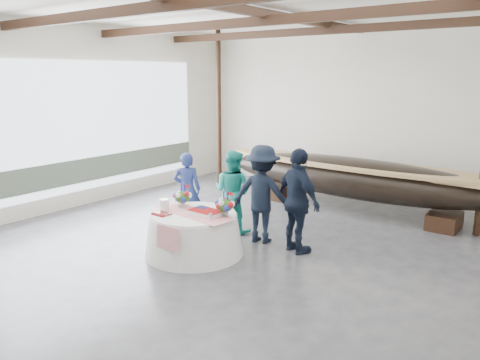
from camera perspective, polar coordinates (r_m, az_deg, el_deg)
The scene contains 12 objects.
floor at distance 8.66m, azimuth -3.05°, elevation -9.48°, with size 10.00×12.00×0.01m, color #3D3D42.
wall_back at distance 13.19m, azimuth 14.23°, elevation 7.95°, with size 10.00×0.02×4.50m, color silver.
wall_left at distance 11.95m, azimuth -21.85°, elevation 6.95°, with size 0.02×12.00×4.50m, color silver.
pavilion_structure at distance 8.62m, azimuth 0.03°, elevation 17.60°, with size 9.80×11.76×4.50m.
open_bay at distance 12.48m, azimuth -17.62°, elevation 5.53°, with size 0.03×7.00×3.20m.
longboat_display at distance 11.54m, azimuth 13.72°, elevation 0.27°, with size 7.08×1.42×1.33m.
banquet_table at distance 8.77m, azimuth -5.63°, elevation -6.50°, with size 1.83×1.83×0.79m.
tabletop_items at distance 8.70m, azimuth -5.10°, elevation -2.90°, with size 1.74×0.95×0.40m.
guest_woman_blue at distance 10.27m, azimuth -6.47°, elevation -1.14°, with size 0.60×0.39×1.64m, color navy.
guest_woman_teal at distance 9.82m, azimuth -0.90°, elevation -1.38°, with size 0.85×0.66×1.75m, color teal.
guest_man_left at distance 9.20m, azimuth 2.73°, elevation -1.74°, with size 1.26×0.72×1.95m, color black.
guest_man_right at distance 8.69m, azimuth 7.08°, elevation -2.61°, with size 1.16×0.48×1.98m, color black.
Camera 1 is at (5.25, -6.05, 3.29)m, focal length 35.00 mm.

